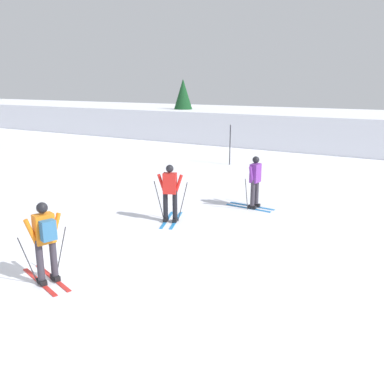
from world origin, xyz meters
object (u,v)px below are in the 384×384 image
Objects in this scene: trail_marker_pole at (230,145)px; conifer_far_left at (183,104)px; skier_orange at (45,239)px; skier_red at (170,192)px; skier_purple at (255,181)px.

conifer_far_left reaches higher than trail_marker_pole.
trail_marker_pole is (-2.46, 13.52, 0.04)m from skier_orange.
skier_red is at bearing 90.42° from skier_orange.
skier_red is 1.00× the size of skier_purple.
skier_purple is (1.53, 7.09, -0.04)m from skier_orange.
skier_red and skier_purple have the same top height.
conifer_far_left is (-10.02, 16.79, 1.58)m from skier_red.
skier_purple is (1.56, 2.58, -0.00)m from skier_red.
skier_orange is at bearing -102.14° from skier_purple.
skier_purple is 0.86× the size of trail_marker_pole.
skier_purple is at bearing 58.81° from skier_red.
trail_marker_pole reaches higher than skier_red.
skier_purple is at bearing -58.19° from trail_marker_pole.
conifer_far_left is at bearing 115.26° from skier_orange.
trail_marker_pole reaches higher than skier_orange.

